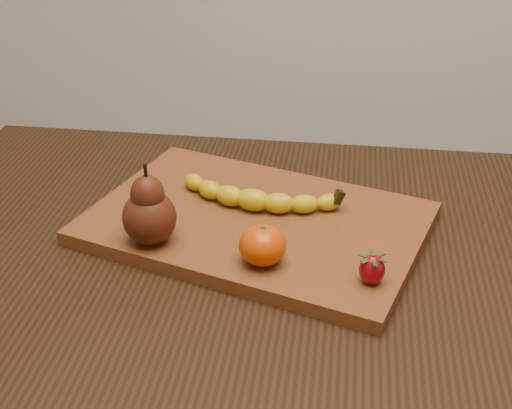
# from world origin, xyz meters

# --- Properties ---
(table) EXTENTS (1.00, 0.70, 0.76)m
(table) POSITION_xyz_m (0.00, 0.00, 0.66)
(table) COLOR black
(table) RESTS_ON ground
(cutting_board) EXTENTS (0.52, 0.42, 0.02)m
(cutting_board) POSITION_xyz_m (0.01, 0.05, 0.77)
(cutting_board) COLOR brown
(cutting_board) RESTS_ON table
(banana) EXTENTS (0.21, 0.09, 0.03)m
(banana) POSITION_xyz_m (0.00, 0.07, 0.80)
(banana) COLOR #D8B20A
(banana) RESTS_ON cutting_board
(pear) EXTENTS (0.07, 0.07, 0.11)m
(pear) POSITION_xyz_m (-0.12, -0.03, 0.83)
(pear) COLOR #4B1B0C
(pear) RESTS_ON cutting_board
(mandarin) EXTENTS (0.06, 0.06, 0.05)m
(mandarin) POSITION_xyz_m (0.03, -0.06, 0.81)
(mandarin) COLOR #C93C02
(mandarin) RESTS_ON cutting_board
(strawberry) EXTENTS (0.04, 0.04, 0.04)m
(strawberry) POSITION_xyz_m (0.17, -0.08, 0.80)
(strawberry) COLOR maroon
(strawberry) RESTS_ON cutting_board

